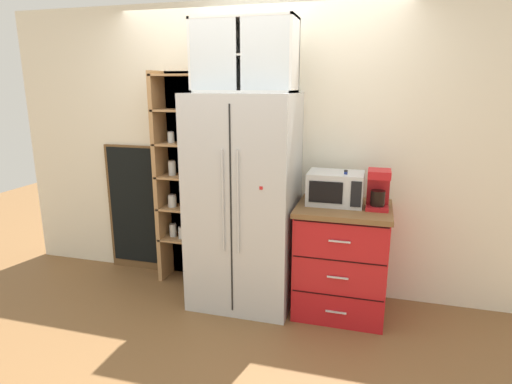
# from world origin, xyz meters

# --- Properties ---
(ground_plane) EXTENTS (10.60, 10.60, 0.00)m
(ground_plane) POSITION_xyz_m (0.00, 0.00, 0.00)
(ground_plane) COLOR brown
(wall_back_cream) EXTENTS (4.91, 0.10, 2.55)m
(wall_back_cream) POSITION_xyz_m (0.00, 0.40, 1.27)
(wall_back_cream) COLOR silver
(wall_back_cream) RESTS_ON ground
(refrigerator) EXTENTS (0.85, 0.72, 1.79)m
(refrigerator) POSITION_xyz_m (0.00, 0.00, 0.89)
(refrigerator) COLOR silver
(refrigerator) RESTS_ON ground
(pantry_shelf_column) EXTENTS (0.49, 0.29, 1.97)m
(pantry_shelf_column) POSITION_xyz_m (-0.69, 0.28, 1.00)
(pantry_shelf_column) COLOR brown
(pantry_shelf_column) RESTS_ON ground
(counter_cabinet) EXTENTS (0.74, 0.66, 0.91)m
(counter_cabinet) POSITION_xyz_m (0.82, 0.04, 0.46)
(counter_cabinet) COLOR red
(counter_cabinet) RESTS_ON ground
(microwave) EXTENTS (0.44, 0.33, 0.26)m
(microwave) POSITION_xyz_m (0.74, 0.09, 1.04)
(microwave) COLOR silver
(microwave) RESTS_ON counter_cabinet
(coffee_maker) EXTENTS (0.17, 0.20, 0.31)m
(coffee_maker) POSITION_xyz_m (1.07, 0.04, 1.06)
(coffee_maker) COLOR red
(coffee_maker) RESTS_ON counter_cabinet
(mug_charcoal) EXTENTS (0.12, 0.08, 0.09)m
(mug_charcoal) POSITION_xyz_m (0.82, -0.03, 0.95)
(mug_charcoal) COLOR #2D2D33
(mug_charcoal) RESTS_ON counter_cabinet
(bottle_cobalt) EXTENTS (0.07, 0.07, 0.29)m
(bottle_cobalt) POSITION_xyz_m (0.82, 0.03, 1.04)
(bottle_cobalt) COLOR navy
(bottle_cobalt) RESTS_ON counter_cabinet
(upper_cabinet) EXTENTS (0.82, 0.32, 0.56)m
(upper_cabinet) POSITION_xyz_m (0.00, 0.05, 2.07)
(upper_cabinet) COLOR silver
(upper_cabinet) RESTS_ON refrigerator
(chalkboard_menu) EXTENTS (0.60, 0.04, 1.28)m
(chalkboard_menu) POSITION_xyz_m (-1.25, 0.33, 0.64)
(chalkboard_menu) COLOR brown
(chalkboard_menu) RESTS_ON ground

